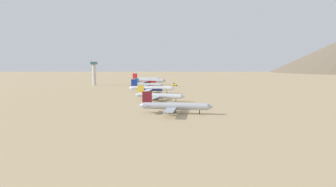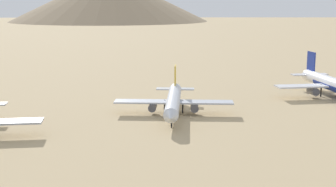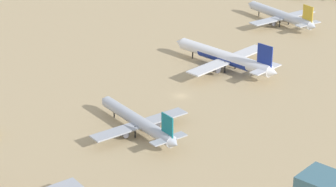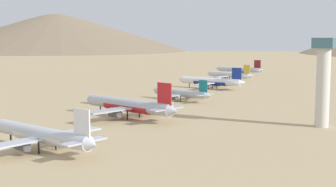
# 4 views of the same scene
# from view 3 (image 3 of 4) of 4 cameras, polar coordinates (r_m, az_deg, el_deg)

# --- Properties ---
(ground_plane) EXTENTS (1800.00, 1800.00, 0.00)m
(ground_plane) POSITION_cam_3_polar(r_m,az_deg,el_deg) (225.76, 1.08, -0.18)
(ground_plane) COLOR tan
(parked_jet_1) EXTENTS (40.70, 33.44, 11.88)m
(parked_jet_1) POSITION_cam_3_polar(r_m,az_deg,el_deg) (297.50, 9.25, 6.33)
(parked_jet_1) COLOR silver
(parked_jet_1) RESTS_ON ground
(parked_jet_2) EXTENTS (46.49, 37.75, 13.41)m
(parked_jet_2) POSITION_cam_3_polar(r_m,az_deg,el_deg) (246.33, 4.70, 2.96)
(parked_jet_2) COLOR white
(parked_jet_2) RESTS_ON ground
(parked_jet_3) EXTENTS (38.28, 31.39, 11.12)m
(parked_jet_3) POSITION_cam_3_polar(r_m,az_deg,el_deg) (200.21, -2.45, -2.30)
(parked_jet_3) COLOR #B2B7C1
(parked_jet_3) RESTS_ON ground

